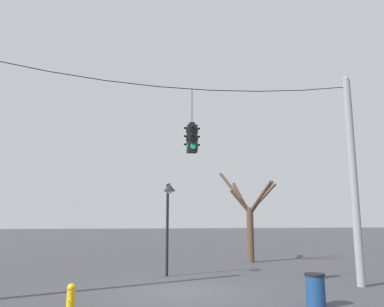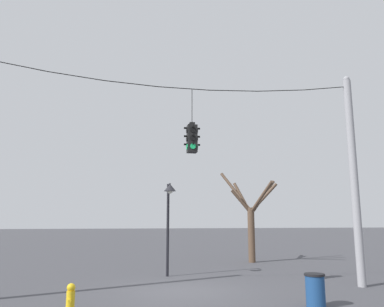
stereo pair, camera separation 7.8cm
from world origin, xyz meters
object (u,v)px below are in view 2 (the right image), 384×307
utility_pole_right (354,177)px  bare_tree (251,216)px  trash_bin (315,290)px  traffic_light_near_left_pole (192,138)px  fire_hydrant (71,298)px  street_lamp (169,203)px

utility_pole_right → bare_tree: bearing=97.4°
trash_bin → utility_pole_right: bearing=38.8°
utility_pole_right → bare_tree: utility_pole_right is taller
traffic_light_near_left_pole → bare_tree: traffic_light_near_left_pole is taller
traffic_light_near_left_pole → fire_hydrant: 6.44m
bare_tree → trash_bin: bearing=-101.3°
trash_bin → fire_hydrant: bearing=174.7°
traffic_light_near_left_pole → street_lamp: 4.20m
bare_tree → utility_pole_right: bearing=-82.6°
street_lamp → bare_tree: bare_tree is taller
traffic_light_near_left_pole → fire_hydrant: size_ratio=3.13×
traffic_light_near_left_pole → trash_bin: (3.00, -2.67, -4.81)m
traffic_light_near_left_pole → trash_bin: size_ratio=2.59×
street_lamp → bare_tree: (5.53, 4.85, -0.51)m
bare_tree → trash_bin: (-2.22, -11.11, -2.17)m
street_lamp → fire_hydrant: size_ratio=5.32×
utility_pole_right → trash_bin: size_ratio=8.90×
utility_pole_right → fire_hydrant: bearing=-168.4°
utility_pole_right → street_lamp: 7.60m
street_lamp → traffic_light_near_left_pole: bearing=-85.0°
traffic_light_near_left_pole → trash_bin: bearing=-41.7°
traffic_light_near_left_pole → fire_hydrant: traffic_light_near_left_pole is taller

